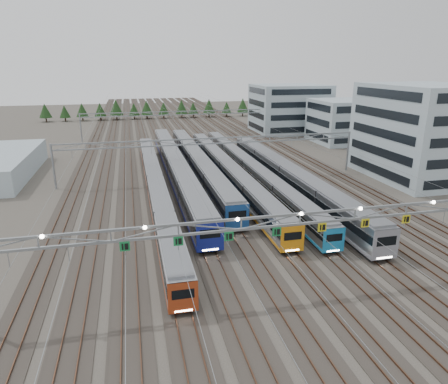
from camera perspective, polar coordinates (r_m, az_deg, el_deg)
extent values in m
plane|color=#47423A|center=(40.60, 10.18, -13.42)|extent=(400.00, 400.00, 0.00)
cube|color=#2D2823|center=(134.06, -6.87, 8.78)|extent=(54.00, 260.00, 0.08)
cube|color=brown|center=(133.69, -17.88, 8.08)|extent=(0.08, 260.00, 0.16)
cube|color=brown|center=(139.13, 3.74, 9.24)|extent=(0.08, 260.00, 0.16)
cube|color=brown|center=(133.96, -7.18, 8.81)|extent=(0.08, 260.00, 0.16)
cube|color=brown|center=(134.12, -6.56, 8.84)|extent=(0.08, 260.00, 0.16)
cube|color=black|center=(67.06, -9.71, -0.20)|extent=(2.20, 67.43, 0.33)
cube|color=#989BA0|center=(66.58, -9.78, 1.12)|extent=(2.59, 68.81, 2.91)
cube|color=black|center=(66.48, -9.80, 1.41)|extent=(2.65, 68.46, 0.88)
cube|color=#A23918|center=(66.94, -9.73, 0.12)|extent=(2.64, 68.46, 0.32)
cube|color=slate|center=(66.16, -9.85, 2.41)|extent=(2.33, 67.43, 0.23)
cube|color=#A23918|center=(35.10, -5.86, -14.76)|extent=(2.61, 0.12, 2.91)
cube|color=black|center=(34.89, -5.87, -14.30)|extent=(1.94, 0.10, 0.88)
cube|color=white|center=(35.75, -5.78, -16.53)|extent=(1.55, 0.06, 0.14)
cube|color=black|center=(76.77, -6.86, 2.27)|extent=(2.66, 65.49, 0.40)
cube|color=#989BA0|center=(76.27, -6.92, 3.69)|extent=(3.13, 66.82, 3.53)
cube|color=black|center=(76.17, -6.93, 4.00)|extent=(3.19, 66.49, 1.06)
cube|color=navy|center=(76.65, -6.88, 2.61)|extent=(3.18, 66.49, 0.39)
cube|color=slate|center=(75.84, -6.97, 5.06)|extent=(2.82, 65.49, 0.28)
cube|color=navy|center=(44.95, -1.99, -6.45)|extent=(3.15, 0.12, 3.53)
cube|color=black|center=(44.76, -1.99, -5.97)|extent=(2.35, 0.10, 1.06)
cube|color=white|center=(45.56, -1.96, -8.24)|extent=(1.88, 0.06, 0.17)
cube|color=black|center=(78.98, -3.76, 2.80)|extent=(2.62, 58.94, 0.40)
cube|color=#989BA0|center=(78.50, -3.79, 4.16)|extent=(3.09, 60.15, 3.47)
cube|color=black|center=(78.40, -3.80, 4.46)|extent=(3.15, 59.85, 1.05)
cube|color=#1A4790|center=(78.86, -3.77, 3.13)|extent=(3.14, 59.85, 0.39)
cube|color=slate|center=(78.08, -3.82, 5.48)|extent=(2.78, 58.94, 0.28)
cube|color=#1A4790|center=(50.43, 1.91, -3.71)|extent=(3.11, 0.12, 3.47)
cube|color=black|center=(50.25, 1.93, -3.28)|extent=(2.31, 0.10, 1.05)
cube|color=white|center=(50.95, 1.91, -5.32)|extent=(1.85, 0.06, 0.17)
cube|color=black|center=(74.19, 0.44, 1.84)|extent=(2.37, 61.24, 0.36)
cube|color=#989BA0|center=(73.73, 0.45, 3.13)|extent=(2.79, 62.49, 3.13)
cube|color=black|center=(73.64, 0.45, 3.42)|extent=(2.85, 62.18, 0.95)
cube|color=orange|center=(74.08, 0.44, 2.15)|extent=(2.84, 62.18, 0.35)
cube|color=slate|center=(73.33, 0.45, 4.39)|extent=(2.51, 61.24, 0.25)
cube|color=orange|center=(45.67, 9.76, -6.63)|extent=(2.81, 0.12, 3.13)
cube|color=black|center=(45.50, 9.80, -6.22)|extent=(2.09, 0.10, 0.95)
cube|color=white|center=(46.20, 9.70, -8.21)|extent=(1.67, 0.06, 0.15)
cube|color=black|center=(76.40, 3.52, 2.27)|extent=(2.20, 65.68, 0.33)
cube|color=#989BA0|center=(75.98, 3.55, 3.44)|extent=(2.59, 67.02, 2.92)
cube|color=black|center=(75.89, 3.55, 3.70)|extent=(2.65, 66.68, 0.88)
cube|color=#1C86C6|center=(76.29, 3.53, 2.55)|extent=(2.64, 66.68, 0.32)
cube|color=slate|center=(75.61, 3.57, 4.58)|extent=(2.33, 65.68, 0.23)
cube|color=#1C86C6|center=(46.68, 15.42, -6.67)|extent=(2.61, 0.12, 2.92)
cube|color=black|center=(46.51, 15.48, -6.29)|extent=(1.94, 0.10, 0.88)
cube|color=white|center=(47.16, 15.33, -8.11)|extent=(1.55, 0.06, 0.14)
cube|color=black|center=(70.31, 8.98, 0.72)|extent=(2.65, 55.20, 0.40)
cube|color=#989BA0|center=(69.77, 9.06, 2.25)|extent=(3.12, 56.33, 3.51)
cube|color=black|center=(69.66, 9.07, 2.58)|extent=(3.18, 56.05, 1.06)
cube|color=gray|center=(70.17, 9.00, 1.08)|extent=(3.17, 56.05, 0.39)
cube|color=slate|center=(69.30, 9.13, 3.73)|extent=(2.81, 55.20, 0.28)
cube|color=gray|center=(46.53, 22.12, -6.98)|extent=(3.14, 0.12, 3.51)
cube|color=black|center=(46.35, 22.20, -6.52)|extent=(2.34, 0.10, 1.06)
cube|color=white|center=(47.12, 21.94, -8.70)|extent=(1.87, 0.06, 0.17)
cube|color=gray|center=(37.20, 10.83, -3.07)|extent=(56.00, 0.22, 0.22)
cube|color=gray|center=(37.56, 10.75, -4.50)|extent=(56.00, 0.22, 0.22)
cube|color=#18793B|center=(34.73, -13.99, -7.55)|extent=(0.85, 0.06, 0.85)
cube|color=#18793B|center=(34.87, -6.54, -6.99)|extent=(0.85, 0.06, 0.85)
cube|color=#18793B|center=(35.59, 0.71, -6.34)|extent=(0.85, 0.06, 0.85)
cube|color=#18793B|center=(36.84, 7.55, -5.63)|extent=(0.85, 0.06, 0.85)
cube|color=gold|center=(38.58, 13.85, -4.91)|extent=(0.85, 0.06, 0.85)
cube|color=gold|center=(40.74, 19.53, -4.20)|extent=(0.85, 0.06, 0.85)
cube|color=gold|center=(43.27, 24.58, -3.54)|extent=(0.85, 0.06, 0.85)
cylinder|color=gray|center=(74.80, -23.19, 3.34)|extent=(0.36, 0.36, 8.00)
cylinder|color=gray|center=(85.02, 17.26, 5.59)|extent=(0.36, 0.36, 8.00)
cube|color=gray|center=(74.25, -1.67, 7.69)|extent=(56.00, 0.22, 0.22)
cube|color=gray|center=(74.44, -1.67, 6.93)|extent=(56.00, 0.22, 0.22)
cylinder|color=gray|center=(118.60, -19.78, 8.63)|extent=(0.36, 0.36, 8.00)
cylinder|color=gray|center=(125.30, 6.91, 9.98)|extent=(0.36, 0.36, 8.00)
cube|color=gray|center=(118.26, -6.15, 11.39)|extent=(56.00, 0.22, 0.22)
cube|color=gray|center=(118.37, -6.13, 10.91)|extent=(56.00, 0.22, 0.22)
cube|color=#A4BBC3|center=(84.46, 26.62, 7.68)|extent=(18.00, 22.00, 17.38)
cube|color=#A4BBC3|center=(116.03, 16.36, 9.66)|extent=(14.00, 16.00, 11.57)
cube|color=#A4BBC3|center=(131.17, 9.30, 11.69)|extent=(22.00, 18.00, 14.69)
cube|color=#A4BBC3|center=(88.46, -28.80, 3.44)|extent=(10.00, 30.00, 4.44)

